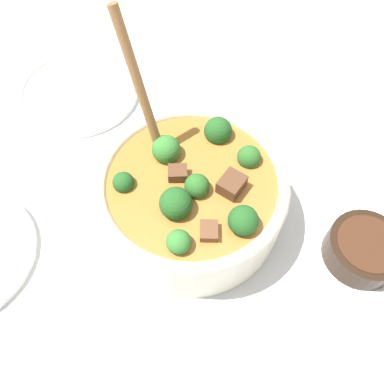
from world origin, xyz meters
TOP-DOWN VIEW (x-y plane):
  - ground_plane at (0.00, 0.00)m, footprint 4.00×4.00m
  - stew_bowl at (0.00, -0.00)m, footprint 0.25×0.25m
  - condiment_bowl at (-0.15, -0.18)m, footprint 0.10×0.10m
  - empty_plate at (0.31, 0.09)m, footprint 0.22×0.22m

SIDE VIEW (x-z plane):
  - ground_plane at x=0.00m, z-range 0.00..0.00m
  - empty_plate at x=0.31m, z-range 0.00..0.02m
  - condiment_bowl at x=-0.15m, z-range 0.00..0.04m
  - stew_bowl at x=0.00m, z-range -0.08..0.19m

